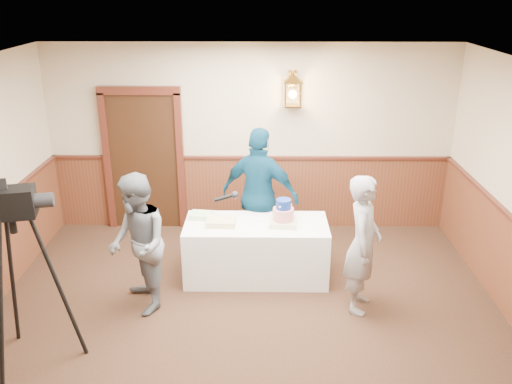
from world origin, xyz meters
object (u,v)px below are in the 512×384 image
sheet_cake_yellow (221,222)px  assistant_p (260,195)px  tv_camera_rig (24,288)px  display_table (256,250)px  interviewer (138,244)px  tiered_cake (283,215)px  baker (363,244)px  sheet_cake_green (201,215)px

sheet_cake_yellow → assistant_p: assistant_p is taller
sheet_cake_yellow → tv_camera_rig: tv_camera_rig is taller
display_table → sheet_cake_yellow: bearing=-175.1°
sheet_cake_yellow → interviewer: bearing=-141.5°
tv_camera_rig → tiered_cake: bearing=20.0°
display_table → baker: size_ratio=1.10×
sheet_cake_green → baker: size_ratio=0.17×
display_table → tiered_cake: (0.34, -0.03, 0.51)m
assistant_p → sheet_cake_yellow: bearing=71.1°
display_table → baker: 1.47m
display_table → tv_camera_rig: bearing=-142.2°
display_table → tv_camera_rig: (-2.21, -1.71, 0.46)m
interviewer → baker: bearing=67.3°
tiered_cake → sheet_cake_green: tiered_cake is taller
display_table → tiered_cake: size_ratio=5.09×
display_table → tiered_cake: tiered_cake is taller
sheet_cake_green → assistant_p: bearing=26.2°
tiered_cake → interviewer: 1.81m
interviewer → assistant_p: assistant_p is taller
tiered_cake → display_table: bearing=175.3°
sheet_cake_green → tv_camera_rig: 2.40m
tv_camera_rig → display_table: bearing=24.3°
sheet_cake_yellow → baker: size_ratio=0.22×
sheet_cake_green → assistant_p: (0.75, 0.37, 0.14)m
interviewer → assistant_p: bearing=109.3°
baker → tv_camera_rig: size_ratio=0.88×
display_table → baker: (1.21, -0.70, 0.44)m
baker → tiered_cake: bearing=67.5°
sheet_cake_yellow → interviewer: (-0.89, -0.70, 0.03)m
display_table → assistant_p: 0.76m
tv_camera_rig → sheet_cake_green: bearing=37.8°
display_table → sheet_cake_yellow: size_ratio=5.01×
sheet_cake_green → interviewer: 1.10m
interviewer → baker: 2.54m
tiered_cake → assistant_p: (-0.29, 0.56, 0.04)m
display_table → tv_camera_rig: 2.83m
baker → assistant_p: assistant_p is taller
sheet_cake_yellow → sheet_cake_green: 0.34m
display_table → assistant_p: assistant_p is taller
tiered_cake → interviewer: interviewer is taller
baker → tv_camera_rig: (-3.42, -1.01, 0.01)m
interviewer → baker: (2.53, 0.04, -0.00)m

